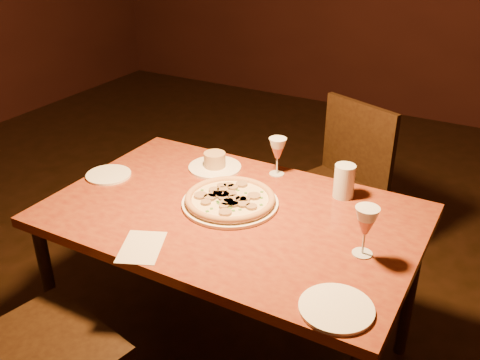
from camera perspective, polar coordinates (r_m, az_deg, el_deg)
The scene contains 11 objects.
floor at distance 2.51m, azimuth -7.22°, elevation -17.36°, with size 7.00×7.00×0.00m, color black.
dining_table at distance 2.04m, azimuth -0.82°, elevation -4.89°, with size 1.37×0.88×0.73m.
chair_far at distance 2.76m, azimuth 10.39°, elevation -0.20°, with size 0.56×0.56×0.90m.
pizza_plate at distance 2.04m, azimuth -1.06°, elevation -2.11°, with size 0.37×0.37×0.04m.
ramekin_saucer at distance 2.32m, azimuth -2.71°, elevation 1.78°, with size 0.23×0.23×0.07m.
wine_glass_far at distance 2.25m, azimuth 4.00°, elevation 2.51°, with size 0.07×0.07×0.16m, color #C36651, non-canonical shape.
wine_glass_right at distance 1.77m, azimuth 13.18°, elevation -5.35°, with size 0.08×0.08×0.17m, color #C36651, non-canonical shape.
water_tumbler at distance 2.11m, azimuth 11.05°, elevation -0.11°, with size 0.08×0.08×0.14m, color silver.
side_plate_left at distance 2.33m, azimuth -13.85°, elevation 0.54°, with size 0.19×0.19×0.01m, color white.
side_plate_near at distance 1.58m, azimuth 10.24°, elevation -13.31°, with size 0.22×0.22×0.01m, color white.
menu_card at distance 1.83m, azimuth -10.45°, elevation -7.04°, with size 0.13×0.20×0.00m, color beige.
Camera 1 is at (1.13, -1.40, 1.76)m, focal length 40.00 mm.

